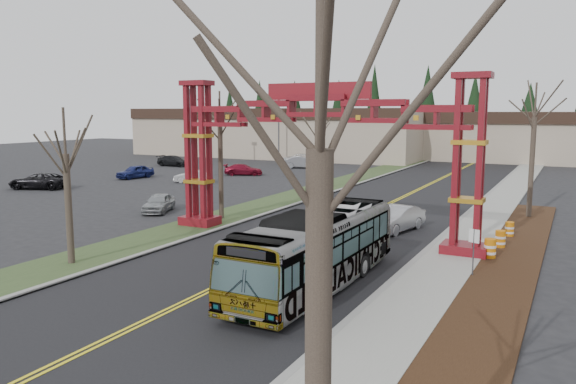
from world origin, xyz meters
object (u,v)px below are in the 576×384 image
Objects in this scene: retail_building_west at (286,132)px; parked_car_mid_a at (243,170)px; bare_tree_right_far at (535,118)px; light_pole_far at (279,124)px; parked_car_mid_b at (135,172)px; barrel_south at (490,249)px; barrel_mid at (500,240)px; retail_building_east at (558,136)px; parked_car_near_b at (193,177)px; parked_car_near_c at (39,181)px; gateway_arch at (318,131)px; bare_tree_median_far at (318,131)px; light_pole_near at (191,133)px; parked_car_far_c at (174,161)px; silver_sedan at (396,219)px; parked_car_near_a at (159,203)px; street_sign at (474,243)px; barrel_north at (509,230)px; bare_tree_median_near at (66,155)px; bare_tree_median_mid at (220,124)px; bare_tree_right_near at (320,155)px; parked_car_far_a at (303,162)px; light_pole_mid at (193,122)px; transit_bus at (317,250)px.

retail_building_west is 10.78× the size of parked_car_mid_a.
light_pole_far is (-34.49, 28.86, -1.40)m from bare_tree_right_far.
light_pole_far is at bearing 88.58° from parked_car_mid_b.
barrel_south is at bearing -15.12° from parked_car_mid_b.
bare_tree_right_far is 9.03× the size of barrel_mid.
retail_building_east reaches higher than parked_car_near_b.
gateway_arch is at bearing 56.90° from parked_car_near_c.
parked_car_near_c is 1.27× the size of parked_car_mid_b.
bare_tree_median_far is 11.30m from light_pole_near.
bare_tree_right_far is at bearing -112.47° from parked_car_far_c.
light_pole_near is (-21.36, 8.57, 4.40)m from silver_sedan.
barrel_south is (33.70, -41.32, -4.73)m from light_pole_far.
parked_car_far_c is at bearing 104.11° from parked_car_near_a.
parked_car_near_c is (-34.56, 2.94, -0.02)m from silver_sedan.
retail_building_east is 59.42m from parked_car_mid_b.
retail_building_east reaches higher than parked_car_mid_b.
barrel_mid is (38.46, -15.07, -0.22)m from parked_car_mid_b.
street_sign reaches higher than parked_car_near_b.
parked_car_far_c is at bearing -155.52° from parked_car_near_b.
parked_car_near_b reaches higher than barrel_north.
bare_tree_median_far is at bearing -54.68° from light_pole_far.
bare_tree_median_mid is (0.00, 12.41, 1.12)m from bare_tree_median_near.
bare_tree_median_mid is 0.94× the size of bare_tree_right_far.
bare_tree_right_near is 9.60× the size of barrel_north.
retail_building_east is 9.77× the size of parked_car_near_a.
barrel_mid is (39.38, -51.75, -3.27)m from retail_building_west.
parked_car_near_c is 41.09m from barrel_south.
parked_car_far_a reaches higher than parked_car_near_a.
barrel_south is 5.51m from barrel_north.
parked_car_near_c is 50.75m from bare_tree_right_near.
bare_tree_median_mid reaches higher than bare_tree_median_near.
parked_car_mid_b is at bearing 144.77° from bare_tree_median_mid.
parked_car_near_c is 1.24× the size of parked_car_mid_a.
parked_car_far_a is (-27.92, -26.80, -2.75)m from retail_building_east.
silver_sedan is 9.55m from street_sign.
parked_car_near_b is 0.42× the size of light_pole_near.
barrel_north is (-0.49, 27.27, -6.12)m from bare_tree_right_near.
gateway_arch is 8.58× the size of street_sign.
parked_car_near_c is at bearing -89.95° from light_pole_mid.
transit_bus is at bearing -61.52° from retail_building_west.
light_pole_near is (11.97, -41.39, 1.39)m from retail_building_west.
retail_building_east is at bearing 96.32° from silver_sedan.
bare_tree_median_far reaches higher than parked_car_mid_a.
retail_building_west is at bearing 13.73° from parked_car_far_a.
street_sign is 2.15× the size of barrel_mid.
parked_car_mid_b is 14.36m from light_pole_mid.
parked_car_near_a is 0.39× the size of light_pole_mid.
bare_tree_median_near is (23.23, -16.96, 4.38)m from parked_car_near_c.
parked_car_mid_a is 0.91× the size of parked_car_far_c.
retail_building_west is (-30.00, 53.96, -2.22)m from gateway_arch.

